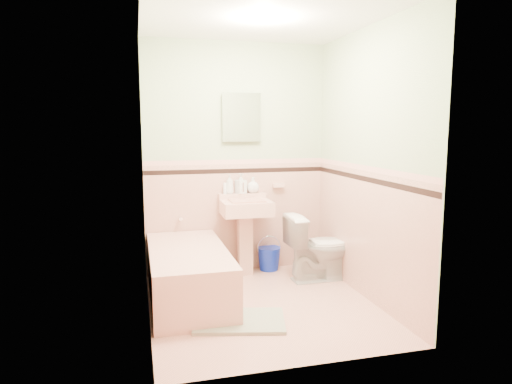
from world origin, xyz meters
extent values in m
plane|color=#E0A593|center=(0.00, 0.00, 0.00)|extent=(2.20, 2.20, 0.00)
plane|color=white|center=(0.00, 0.00, 2.50)|extent=(2.20, 2.20, 0.00)
plane|color=#F7EBC9|center=(0.00, 1.10, 1.25)|extent=(2.50, 0.00, 2.50)
plane|color=#F7EBC9|center=(0.00, -1.10, 1.25)|extent=(2.50, 0.00, 2.50)
plane|color=#F7EBC9|center=(-1.00, 0.00, 1.25)|extent=(0.00, 2.50, 2.50)
plane|color=#F7EBC9|center=(1.00, 0.00, 1.25)|extent=(0.00, 2.50, 2.50)
plane|color=#E3AB98|center=(0.00, 1.09, 0.60)|extent=(2.00, 0.00, 2.00)
plane|color=#E3AB98|center=(0.00, -1.09, 0.60)|extent=(2.00, 0.00, 2.00)
plane|color=#E3AB98|center=(-0.99, 0.00, 0.60)|extent=(0.00, 2.20, 2.20)
plane|color=#E3AB98|center=(0.99, 0.00, 0.60)|extent=(0.00, 2.20, 2.20)
plane|color=black|center=(0.00, 1.08, 1.12)|extent=(2.00, 0.00, 2.00)
plane|color=black|center=(0.00, -1.08, 1.12)|extent=(2.00, 0.00, 2.00)
plane|color=black|center=(-0.98, 0.00, 1.12)|extent=(0.00, 2.20, 2.20)
plane|color=black|center=(0.98, 0.00, 1.12)|extent=(0.00, 2.20, 2.20)
plane|color=#E0A296|center=(0.00, 1.08, 1.22)|extent=(2.00, 0.00, 2.00)
plane|color=#E0A296|center=(0.00, -1.08, 1.22)|extent=(2.00, 0.00, 2.00)
plane|color=#E0A296|center=(-0.98, 0.00, 1.22)|extent=(0.00, 2.20, 2.20)
plane|color=#E0A296|center=(0.98, 0.00, 1.22)|extent=(0.00, 2.20, 2.20)
cube|color=#DBA696|center=(-0.63, 0.33, 0.23)|extent=(0.70, 1.50, 0.45)
cylinder|color=silver|center=(-0.63, 1.05, 0.63)|extent=(0.04, 0.12, 0.04)
cylinder|color=silver|center=(0.05, 1.00, 0.95)|extent=(0.02, 0.02, 0.10)
cube|color=white|center=(0.05, 1.07, 1.70)|extent=(0.39, 0.04, 0.49)
cube|color=#DBA696|center=(0.47, 1.06, 0.95)|extent=(0.13, 0.07, 0.04)
imported|color=#B2B2B2|center=(-0.09, 1.04, 0.98)|extent=(0.09, 0.09, 0.21)
imported|color=#B2B2B2|center=(0.04, 1.04, 0.98)|extent=(0.13, 0.13, 0.22)
imported|color=#B2B2B2|center=(0.17, 1.04, 0.96)|extent=(0.18, 0.18, 0.17)
cylinder|color=white|center=(-0.14, 1.04, 0.94)|extent=(0.04, 0.04, 0.12)
imported|color=white|center=(0.76, 0.54, 0.35)|extent=(0.70, 0.41, 0.70)
cube|color=gray|center=(-0.29, -0.31, 0.01)|extent=(0.83, 0.65, 0.03)
cube|color=#BF1E59|center=(-0.36, -0.22, 0.06)|extent=(0.16, 0.12, 0.06)
camera|label=1|loc=(-1.06, -3.81, 1.59)|focal=32.19mm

